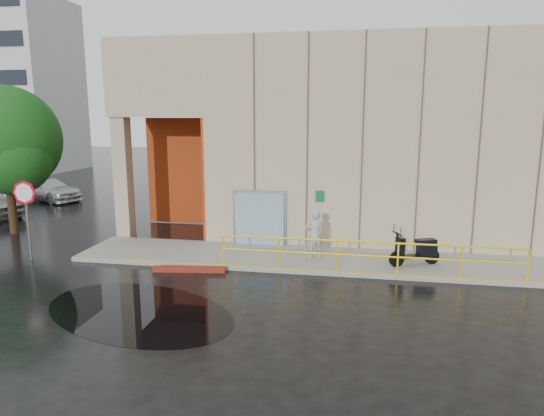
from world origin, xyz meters
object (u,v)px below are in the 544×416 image
(scooter, at_px, (416,242))
(car_c, at_px, (47,189))
(person, at_px, (315,235))
(tree_near, at_px, (7,144))
(stop_sign, at_px, (26,203))
(red_curb, at_px, (189,269))

(scooter, relative_size, car_c, 0.40)
(person, bearing_deg, tree_near, -24.53)
(car_c, height_order, tree_near, tree_near)
(scooter, distance_m, car_c, 22.53)
(stop_sign, height_order, red_curb, stop_sign)
(scooter, distance_m, red_curb, 7.56)
(scooter, height_order, tree_near, tree_near)
(red_curb, bearing_deg, scooter, 12.18)
(person, height_order, car_c, person)
(stop_sign, bearing_deg, person, 27.32)
(stop_sign, xyz_separation_m, red_curb, (6.05, -0.33, -1.96))
(car_c, bearing_deg, stop_sign, -129.64)
(person, xyz_separation_m, scooter, (3.37, -0.08, -0.07))
(person, relative_size, scooter, 0.95)
(scooter, bearing_deg, person, 155.01)
(scooter, relative_size, stop_sign, 0.65)
(red_curb, relative_size, tree_near, 0.38)
(person, bearing_deg, car_c, -45.76)
(car_c, xyz_separation_m, tree_near, (3.79, -7.71, 3.20))
(red_curb, relative_size, car_c, 0.51)
(car_c, distance_m, tree_near, 9.17)
(person, xyz_separation_m, car_c, (-16.94, 9.67, -0.35))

